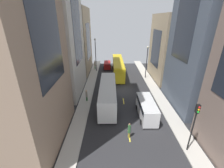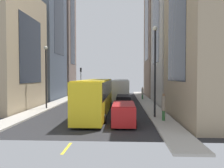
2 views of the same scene
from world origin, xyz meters
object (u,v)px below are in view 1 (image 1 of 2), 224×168
at_px(streetcar_yellow, 118,66).
at_px(pedestrian_walking_far, 129,130).
at_px(pedestrian_crossing_near, 87,95).
at_px(city_bus_white, 108,92).
at_px(delivery_van_white, 147,107).
at_px(pedestrian_crossing_mid, 95,64).
at_px(car_black_1, 106,78).
at_px(traffic_light_near_corner, 195,120).
at_px(car_red_0, 107,65).

distance_m(streetcar_yellow, pedestrian_walking_far, 22.75).
bearing_deg(pedestrian_crossing_near, pedestrian_walking_far, 1.92).
height_order(city_bus_white, delivery_van_white, city_bus_white).
bearing_deg(delivery_van_white, pedestrian_crossing_mid, 112.91).
bearing_deg(car_black_1, traffic_light_near_corner, -64.94).
distance_m(car_black_1, pedestrian_crossing_near, 9.31).
xyz_separation_m(city_bus_white, pedestrian_walking_far, (2.64, -8.15, -0.94)).
bearing_deg(streetcar_yellow, pedestrian_crossing_mid, 148.56).
bearing_deg(pedestrian_walking_far, traffic_light_near_corner, -27.91).
distance_m(city_bus_white, car_red_0, 19.45).
bearing_deg(pedestrian_crossing_near, car_red_0, 136.53).
bearing_deg(streetcar_yellow, city_bus_white, -99.27).
distance_m(city_bus_white, car_black_1, 9.30).
bearing_deg(pedestrian_crossing_near, pedestrian_crossing_mid, 146.83).
bearing_deg(car_red_0, delivery_van_white, -75.56).
bearing_deg(car_red_0, pedestrian_crossing_mid, -163.08).
distance_m(delivery_van_white, car_black_1, 14.51).
relative_size(streetcar_yellow, pedestrian_crossing_mid, 6.15).
distance_m(delivery_van_white, pedestrian_walking_far, 5.15).
relative_size(delivery_van_white, traffic_light_near_corner, 1.04).
distance_m(pedestrian_crossing_mid, pedestrian_walking_far, 27.32).
bearing_deg(streetcar_yellow, delivery_van_white, -80.18).
distance_m(streetcar_yellow, traffic_light_near_corner, 25.68).
relative_size(delivery_van_white, pedestrian_walking_far, 2.90).
bearing_deg(delivery_van_white, city_bus_white, 144.70).
xyz_separation_m(streetcar_yellow, traffic_light_near_corner, (6.28, -24.83, 1.96)).
height_order(streetcar_yellow, car_red_0, streetcar_yellow).
height_order(pedestrian_walking_far, pedestrian_crossing_near, pedestrian_crossing_near).
bearing_deg(traffic_light_near_corner, pedestrian_crossing_near, 138.82).
relative_size(pedestrian_walking_far, pedestrian_crossing_near, 1.02).
distance_m(car_red_0, car_black_1, 10.20).
xyz_separation_m(car_black_1, pedestrian_crossing_near, (-3.16, -8.75, 0.32)).
distance_m(car_black_1, pedestrian_crossing_mid, 9.79).
bearing_deg(pedestrian_crossing_mid, streetcar_yellow, 21.55).
relative_size(city_bus_white, delivery_van_white, 2.04).
bearing_deg(city_bus_white, pedestrian_walking_far, -72.08).
xyz_separation_m(delivery_van_white, pedestrian_crossing_near, (-9.19, 4.43, -0.30)).
height_order(pedestrian_crossing_mid, traffic_light_near_corner, traffic_light_near_corner).
relative_size(car_red_0, pedestrian_crossing_mid, 1.87).
distance_m(delivery_van_white, pedestrian_crossing_near, 10.21).
bearing_deg(city_bus_white, pedestrian_crossing_mid, 101.85).
bearing_deg(car_red_0, streetcar_yellow, -59.89).
bearing_deg(city_bus_white, streetcar_yellow, 80.73).
relative_size(city_bus_white, streetcar_yellow, 0.83).
bearing_deg(streetcar_yellow, car_black_1, -117.87).
xyz_separation_m(car_red_0, traffic_light_near_corner, (9.09, -29.68, 3.06)).
bearing_deg(pedestrian_walking_far, delivery_van_white, 46.22).
distance_m(city_bus_white, pedestrian_crossing_near, 3.72).
height_order(car_red_0, pedestrian_walking_far, pedestrian_walking_far).
bearing_deg(traffic_light_near_corner, pedestrian_crossing_mid, 113.60).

